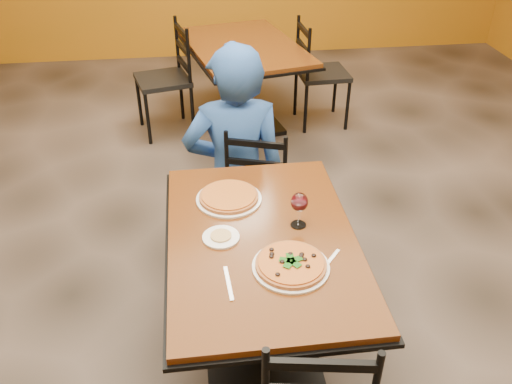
{
  "coord_description": "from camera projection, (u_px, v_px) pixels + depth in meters",
  "views": [
    {
      "loc": [
        -0.25,
        -2.28,
        2.18
      ],
      "look_at": [
        -0.0,
        -0.3,
        0.85
      ],
      "focal_mm": 37.48,
      "sensor_mm": 36.0,
      "label": 1
    }
  ],
  "objects": [
    {
      "name": "floor",
      "position": [
        250.0,
        285.0,
        3.12
      ],
      "size": [
        7.0,
        8.0,
        0.01
      ],
      "primitive_type": "cube",
      "color": "black",
      "rests_on": "ground"
    },
    {
      "name": "table_main",
      "position": [
        262.0,
        271.0,
        2.4
      ],
      "size": [
        0.83,
        1.23,
        0.75
      ],
      "color": "#5F360F",
      "rests_on": "floor"
    },
    {
      "name": "table_second",
      "position": [
        244.0,
        66.0,
        4.53
      ],
      "size": [
        1.14,
        1.46,
        0.75
      ],
      "rotation": [
        0.0,
        0.0,
        0.22
      ],
      "color": "#5F360F",
      "rests_on": "floor"
    },
    {
      "name": "chair_main_far",
      "position": [
        261.0,
        181.0,
        3.29
      ],
      "size": [
        0.47,
        0.47,
        0.82
      ],
      "primitive_type": null,
      "rotation": [
        0.0,
        0.0,
        2.82
      ],
      "color": "black",
      "rests_on": "floor"
    },
    {
      "name": "chair_second_left",
      "position": [
        163.0,
        80.0,
        4.5
      ],
      "size": [
        0.51,
        0.51,
        0.94
      ],
      "primitive_type": null,
      "rotation": [
        0.0,
        0.0,
        -1.33
      ],
      "color": "black",
      "rests_on": "floor"
    },
    {
      "name": "chair_second_right",
      "position": [
        323.0,
        74.0,
        4.66
      ],
      "size": [
        0.43,
        0.43,
        0.92
      ],
      "primitive_type": null,
      "rotation": [
        0.0,
        0.0,
        1.62
      ],
      "color": "black",
      "rests_on": "floor"
    },
    {
      "name": "diner",
      "position": [
        235.0,
        147.0,
        3.19
      ],
      "size": [
        0.63,
        0.42,
        1.28
      ],
      "primitive_type": "imported",
      "rotation": [
        0.0,
        0.0,
        3.14
      ],
      "color": "navy",
      "rests_on": "floor"
    },
    {
      "name": "plate_main",
      "position": [
        291.0,
        267.0,
        2.12
      ],
      "size": [
        0.31,
        0.31,
        0.01
      ],
      "primitive_type": "cylinder",
      "color": "white",
      "rests_on": "table_main"
    },
    {
      "name": "pizza_main",
      "position": [
        291.0,
        264.0,
        2.11
      ],
      "size": [
        0.28,
        0.28,
        0.02
      ],
      "primitive_type": "cylinder",
      "color": "#98200B",
      "rests_on": "plate_main"
    },
    {
      "name": "plate_far",
      "position": [
        229.0,
        199.0,
        2.52
      ],
      "size": [
        0.31,
        0.31,
        0.01
      ],
      "primitive_type": "cylinder",
      "color": "white",
      "rests_on": "table_main"
    },
    {
      "name": "pizza_far",
      "position": [
        229.0,
        196.0,
        2.51
      ],
      "size": [
        0.28,
        0.28,
        0.02
      ],
      "primitive_type": "cylinder",
      "color": "orange",
      "rests_on": "plate_far"
    },
    {
      "name": "side_plate",
      "position": [
        221.0,
        237.0,
        2.28
      ],
      "size": [
        0.16,
        0.16,
        0.01
      ],
      "primitive_type": "cylinder",
      "color": "white",
      "rests_on": "table_main"
    },
    {
      "name": "dip",
      "position": [
        221.0,
        236.0,
        2.27
      ],
      "size": [
        0.09,
        0.09,
        0.01
      ],
      "primitive_type": "cylinder",
      "color": "tan",
      "rests_on": "side_plate"
    },
    {
      "name": "wine_glass",
      "position": [
        299.0,
        208.0,
        2.31
      ],
      "size": [
        0.08,
        0.08,
        0.18
      ],
      "primitive_type": null,
      "color": "white",
      "rests_on": "table_main"
    },
    {
      "name": "fork",
      "position": [
        229.0,
        283.0,
        2.05
      ],
      "size": [
        0.03,
        0.19,
        0.0
      ],
      "primitive_type": "cube",
      "rotation": [
        0.0,
        0.0,
        0.06
      ],
      "color": "silver",
      "rests_on": "table_main"
    },
    {
      "name": "knife",
      "position": [
        327.0,
        264.0,
        2.14
      ],
      "size": [
        0.15,
        0.17,
        0.0
      ],
      "primitive_type": "cube",
      "rotation": [
        0.0,
        0.0,
        -0.7
      ],
      "color": "silver",
      "rests_on": "table_main"
    }
  ]
}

